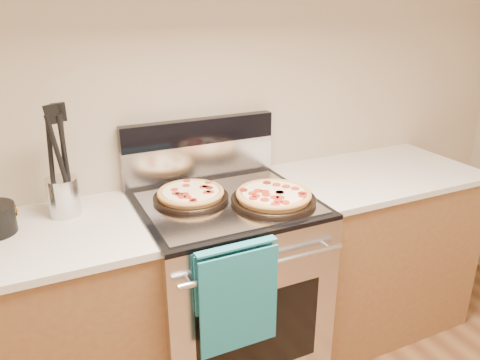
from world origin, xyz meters
name	(u,v)px	position (x,y,z in m)	size (l,w,h in m)	color
wall_back	(195,90)	(0.00, 2.00, 1.35)	(4.00, 4.00, 0.00)	tan
range_body	(227,291)	(0.00, 1.65, 0.45)	(0.76, 0.68, 0.90)	#B7B7BC
oven_window	(259,334)	(0.00, 1.31, 0.45)	(0.56, 0.01, 0.40)	black
cooktop	(226,203)	(0.00, 1.65, 0.91)	(0.76, 0.68, 0.02)	black
backsplash_lower	(200,161)	(0.00, 1.96, 1.01)	(0.76, 0.06, 0.18)	silver
backsplash_upper	(199,131)	(0.00, 1.96, 1.16)	(0.76, 0.06, 0.12)	black
oven_handle	(265,265)	(0.00, 1.27, 0.80)	(0.03, 0.03, 0.70)	silver
dish_towel	(237,295)	(-0.12, 1.27, 0.70)	(0.32, 0.05, 0.42)	#185678
foil_sheet	(228,203)	(0.00, 1.62, 0.92)	(0.70, 0.55, 0.01)	gray
cabinet_left	(26,343)	(-0.88, 1.68, 0.44)	(1.00, 0.62, 0.88)	brown
countertop_left	(6,245)	(-0.88, 1.68, 0.90)	(1.02, 0.64, 0.03)	beige
cabinet_right	(369,251)	(0.88, 1.68, 0.44)	(1.00, 0.62, 0.88)	brown
countertop_right	(377,174)	(0.88, 1.68, 0.90)	(1.02, 0.64, 0.03)	beige
pepperoni_pizza_back	(191,195)	(-0.14, 1.72, 0.95)	(0.33, 0.33, 0.04)	#B98438
pepperoni_pizza_front	(274,196)	(0.18, 1.54, 0.95)	(0.36, 0.36, 0.05)	#B98438
utensil_crock	(64,196)	(-0.65, 1.83, 0.99)	(0.13, 0.13, 0.16)	silver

